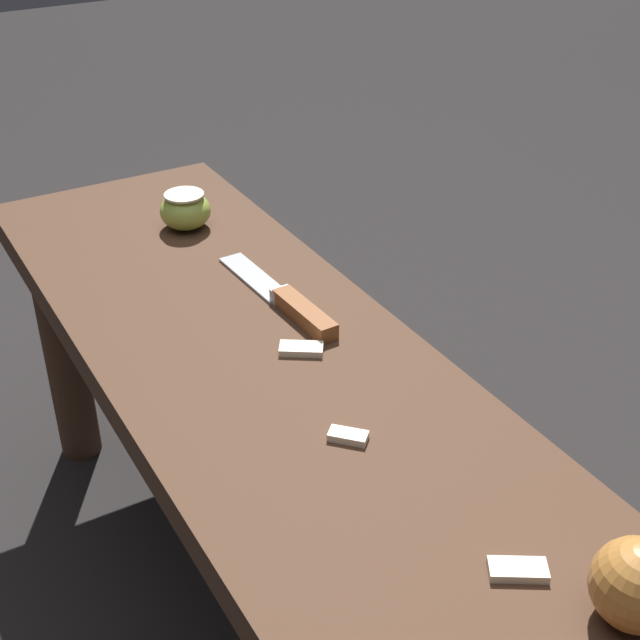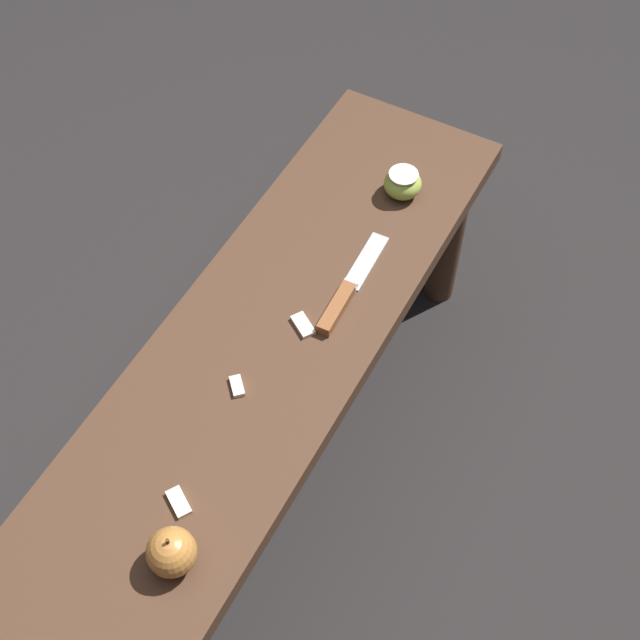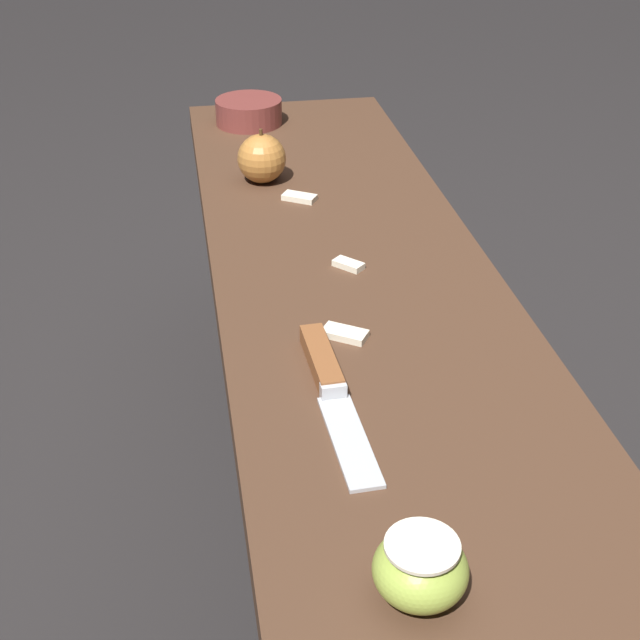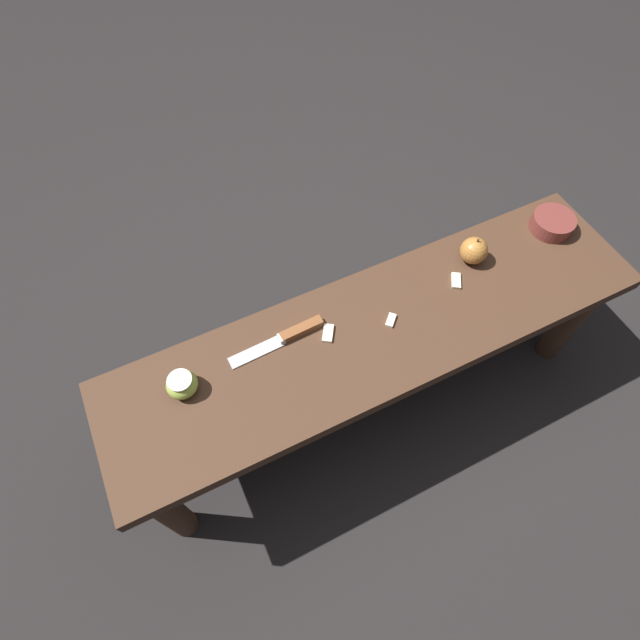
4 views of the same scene
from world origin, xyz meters
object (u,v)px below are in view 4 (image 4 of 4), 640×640
at_px(apple_whole, 474,251).
at_px(bowl, 552,223).
at_px(knife, 290,335).
at_px(wooden_bench, 376,344).
at_px(apple_cut, 182,384).

height_order(apple_whole, bowl, apple_whole).
relative_size(knife, bowl, 2.13).
bearing_deg(wooden_bench, apple_cut, 173.60).
relative_size(wooden_bench, apple_whole, 17.08).
bearing_deg(apple_whole, wooden_bench, -166.10).
xyz_separation_m(wooden_bench, apple_whole, (0.32, 0.08, 0.12)).
bearing_deg(knife, wooden_bench, 157.90).
xyz_separation_m(apple_whole, apple_cut, (-0.80, -0.03, -0.01)).
bearing_deg(bowl, wooden_bench, -172.81).
height_order(knife, bowl, bowl).
bearing_deg(apple_whole, knife, -179.35).
distance_m(wooden_bench, apple_whole, 0.35).
xyz_separation_m(apple_whole, bowl, (0.26, -0.01, -0.01)).
xyz_separation_m(knife, apple_cut, (-0.27, -0.02, 0.02)).
bearing_deg(wooden_bench, bowl, 7.19).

